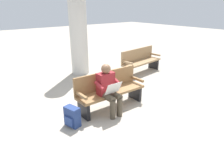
{
  "coord_description": "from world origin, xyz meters",
  "views": [
    {
      "loc": [
        2.84,
        3.56,
        2.4
      ],
      "look_at": [
        0.11,
        0.15,
        0.7
      ],
      "focal_mm": 32.51,
      "sensor_mm": 36.0,
      "label": 1
    }
  ],
  "objects": [
    {
      "name": "bench_far",
      "position": [
        -2.61,
        -1.55,
        0.46
      ],
      "size": [
        1.84,
        0.68,
        0.9
      ],
      "rotation": [
        0.0,
        0.0,
        0.11
      ],
      "color": "#9E7A51",
      "rests_on": "ground"
    },
    {
      "name": "bench_near",
      "position": [
        -0.0,
        -0.07,
        0.46
      ],
      "size": [
        1.81,
        0.51,
        0.9
      ],
      "rotation": [
        0.0,
        0.0,
        -0.02
      ],
      "color": "olive",
      "rests_on": "ground"
    },
    {
      "name": "person_seated",
      "position": [
        0.22,
        0.16,
        0.63
      ],
      "size": [
        0.58,
        0.58,
        1.18
      ],
      "rotation": [
        0.0,
        0.0,
        -0.02
      ],
      "color": "maroon",
      "rests_on": "ground"
    },
    {
      "name": "ground_plane",
      "position": [
        0.0,
        0.0,
        0.0
      ],
      "size": [
        40.0,
        40.0,
        0.0
      ],
      "primitive_type": "plane",
      "color": "#A89E8E"
    },
    {
      "name": "support_pillar",
      "position": [
        -0.84,
        -2.94,
        1.8
      ],
      "size": [
        0.63,
        0.63,
        3.6
      ],
      "primitive_type": "cylinder",
      "color": "beige",
      "rests_on": "ground"
    },
    {
      "name": "backpack",
      "position": [
        1.17,
        0.13,
        0.21
      ],
      "size": [
        0.28,
        0.37,
        0.43
      ],
      "rotation": [
        0.0,
        0.0,
        4.94
      ],
      "color": "navy",
      "rests_on": "ground"
    }
  ]
}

